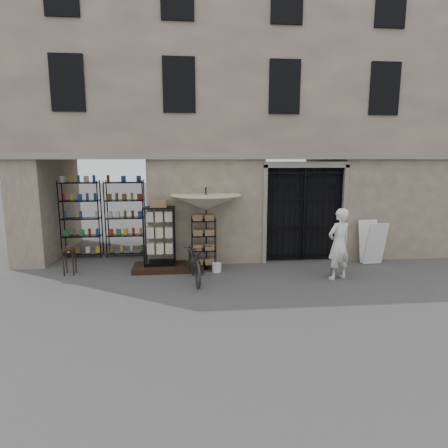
{
  "coord_description": "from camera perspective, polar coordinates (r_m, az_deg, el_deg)",
  "views": [
    {
      "loc": [
        -1.83,
        -8.99,
        3.21
      ],
      "look_at": [
        -0.8,
        1.4,
        1.35
      ],
      "focal_mm": 30.0,
      "sensor_mm": 36.0,
      "label": 1
    }
  ],
  "objects": [
    {
      "name": "shopkeeper",
      "position": [
        10.61,
        16.84,
        -7.97
      ],
      "size": [
        1.33,
        2.03,
        0.46
      ],
      "primitive_type": "imported",
      "rotation": [
        0.0,
        0.0,
        3.5
      ],
      "color": "silver",
      "rests_on": "ground"
    },
    {
      "name": "main_building",
      "position": [
        13.18,
        2.44,
        15.71
      ],
      "size": [
        14.0,
        4.0,
        9.0
      ],
      "primitive_type": "cube",
      "color": "gray",
      "rests_on": "ground"
    },
    {
      "name": "shop_recess",
      "position": [
        12.21,
        -18.23,
        1.54
      ],
      "size": [
        3.0,
        1.7,
        3.0
      ],
      "primitive_type": "cube",
      "color": "black",
      "rests_on": "ground"
    },
    {
      "name": "wooden_stool",
      "position": [
        11.25,
        -22.48,
        -5.18
      ],
      "size": [
        0.38,
        0.38,
        0.75
      ],
      "rotation": [
        0.0,
        0.0,
        -0.08
      ],
      "color": "black",
      "rests_on": "ground"
    },
    {
      "name": "ground",
      "position": [
        9.72,
        5.58,
        -9.23
      ],
      "size": [
        80.0,
        80.0,
        0.0
      ],
      "primitive_type": "plane",
      "color": "#27272A",
      "rests_on": "ground"
    },
    {
      "name": "wire_rack",
      "position": [
        10.84,
        -3.12,
        -3.05
      ],
      "size": [
        0.73,
        0.57,
        1.53
      ],
      "rotation": [
        0.0,
        0.0,
        0.15
      ],
      "color": "black",
      "rests_on": "ground"
    },
    {
      "name": "easel_sign",
      "position": [
        12.23,
        21.63,
        -2.62
      ],
      "size": [
        0.66,
        0.75,
        1.29
      ],
      "rotation": [
        0.0,
        0.0,
        0.07
      ],
      "color": "silver",
      "rests_on": "ground"
    },
    {
      "name": "market_umbrella",
      "position": [
        10.67,
        -2.77,
        3.92
      ],
      "size": [
        2.09,
        2.12,
        2.87
      ],
      "rotation": [
        0.0,
        0.0,
        0.22
      ],
      "color": "black",
      "rests_on": "ground"
    },
    {
      "name": "step_platform",
      "position": [
        11.01,
        -8.45,
        -6.55
      ],
      "size": [
        2.0,
        0.9,
        0.15
      ],
      "primitive_type": "cube",
      "color": "black",
      "rests_on": "ground"
    },
    {
      "name": "shop_shelving",
      "position": [
        12.74,
        -17.91,
        0.76
      ],
      "size": [
        2.7,
        0.5,
        2.5
      ],
      "primitive_type": "cube",
      "color": "black",
      "rests_on": "ground"
    },
    {
      "name": "white_bucket",
      "position": [
        10.71,
        -1.11,
        -6.63
      ],
      "size": [
        0.32,
        0.32,
        0.25
      ],
      "primitive_type": "cylinder",
      "rotation": [
        0.0,
        0.0,
        -0.27
      ],
      "color": "silver",
      "rests_on": "ground"
    },
    {
      "name": "bicycle",
      "position": [
        10.13,
        -4.45,
        -8.41
      ],
      "size": [
        0.82,
        1.13,
        2.0
      ],
      "primitive_type": "imported",
      "rotation": [
        0.0,
        0.0,
        0.12
      ],
      "color": "black",
      "rests_on": "ground"
    },
    {
      "name": "display_cabinet",
      "position": [
        10.9,
        -9.8,
        -2.27
      ],
      "size": [
        0.95,
        0.74,
        1.82
      ],
      "rotation": [
        0.0,
        0.0,
        -0.31
      ],
      "color": "black",
      "rests_on": "step_platform"
    },
    {
      "name": "steel_bollard",
      "position": [
        10.63,
        16.34,
        -5.72
      ],
      "size": [
        0.18,
        0.18,
        0.78
      ],
      "primitive_type": "cylinder",
      "rotation": [
        0.0,
        0.0,
        0.37
      ],
      "color": "slate",
      "rests_on": "ground"
    },
    {
      "name": "iron_gate",
      "position": [
        11.95,
        11.85,
        1.65
      ],
      "size": [
        2.5,
        0.21,
        3.0
      ],
      "color": "black",
      "rests_on": "ground"
    }
  ]
}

